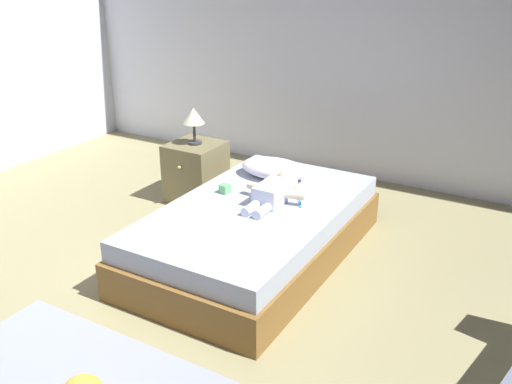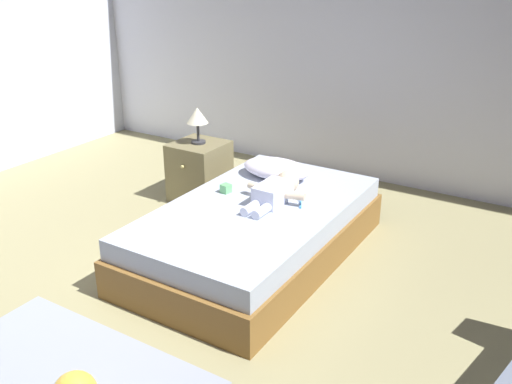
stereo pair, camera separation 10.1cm
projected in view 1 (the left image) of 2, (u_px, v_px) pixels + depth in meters
ground_plane at (141, 330)px, 3.19m from camera, size 8.00×8.00×0.00m
wall_behind_bed at (348, 34)px, 5.07m from camera, size 8.00×0.12×2.66m
bed at (256, 232)px, 3.91m from camera, size 1.13×1.95×0.40m
pillow at (274, 168)px, 4.30m from camera, size 0.55×0.33×0.14m
baby at (276, 191)px, 3.89m from camera, size 0.45×0.60×0.17m
toothbrush at (300, 203)px, 3.86m from camera, size 0.08×0.13×0.02m
nightstand at (196, 172)px, 4.84m from camera, size 0.43×0.46×0.51m
lamp at (194, 118)px, 4.65m from camera, size 0.18×0.18×0.31m
toy_block at (225, 189)px, 4.02m from camera, size 0.07×0.07×0.06m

